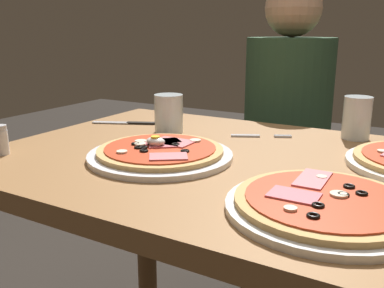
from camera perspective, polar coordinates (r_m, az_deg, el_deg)
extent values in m
cube|color=olive|center=(0.94, 5.73, -3.06)|extent=(1.09, 0.76, 0.04)
cylinder|color=brown|center=(1.57, -6.24, -9.89)|extent=(0.07, 0.07, 0.69)
cylinder|color=white|center=(0.93, -4.27, -1.54)|extent=(0.32, 0.32, 0.01)
cylinder|color=tan|center=(0.93, -4.29, -0.89)|extent=(0.28, 0.28, 0.01)
cylinder|color=red|center=(0.92, -4.29, -0.50)|extent=(0.24, 0.24, 0.00)
torus|color=black|center=(0.89, -6.48, -0.90)|extent=(0.02, 0.02, 0.00)
torus|color=black|center=(0.88, -0.95, -0.95)|extent=(0.02, 0.02, 0.00)
torus|color=black|center=(0.95, -7.60, 0.03)|extent=(0.02, 0.02, 0.00)
torus|color=black|center=(0.92, -7.21, -0.45)|extent=(0.02, 0.02, 0.00)
torus|color=black|center=(0.93, -2.20, -0.07)|extent=(0.02, 0.02, 0.00)
torus|color=black|center=(0.92, -6.55, -0.43)|extent=(0.02, 0.02, 0.00)
cube|color=#D16B70|center=(0.96, -2.56, 0.28)|extent=(0.09, 0.06, 0.00)
cube|color=#C65B66|center=(0.95, -4.00, 0.13)|extent=(0.10, 0.10, 0.00)
cube|color=#D16B70|center=(0.85, -3.19, -1.69)|extent=(0.09, 0.08, 0.00)
cube|color=#C65B66|center=(0.96, -4.11, 0.31)|extent=(0.09, 0.09, 0.00)
cylinder|color=beige|center=(0.89, -9.40, -1.03)|extent=(0.02, 0.02, 0.00)
cylinder|color=beige|center=(0.97, 0.44, 0.48)|extent=(0.03, 0.03, 0.00)
cylinder|color=beige|center=(0.94, -6.99, -0.01)|extent=(0.03, 0.03, 0.00)
cylinder|color=beige|center=(0.97, -6.88, 0.37)|extent=(0.03, 0.03, 0.00)
ellipsoid|color=white|center=(0.93, -4.93, 0.34)|extent=(0.04, 0.03, 0.02)
cylinder|color=yellow|center=(0.93, -4.94, 0.94)|extent=(0.02, 0.02, 0.00)
cylinder|color=beige|center=(0.97, 24.20, -0.88)|extent=(0.02, 0.02, 0.00)
cylinder|color=white|center=(0.69, 17.39, -8.25)|extent=(0.31, 0.31, 0.01)
cylinder|color=tan|center=(0.69, 17.46, -7.40)|extent=(0.28, 0.28, 0.01)
cylinder|color=red|center=(0.68, 17.51, -6.90)|extent=(0.24, 0.24, 0.00)
torus|color=black|center=(0.69, 19.66, -6.42)|extent=(0.02, 0.02, 0.00)
torus|color=black|center=(0.73, 20.36, -5.34)|extent=(0.02, 0.02, 0.00)
torus|color=black|center=(0.71, 21.85, -6.15)|extent=(0.02, 0.02, 0.00)
torus|color=black|center=(0.64, 16.59, -7.88)|extent=(0.02, 0.02, 0.00)
torus|color=black|center=(0.61, 15.99, -9.24)|extent=(0.02, 0.02, 0.00)
cube|color=#D16B70|center=(0.75, 15.92, -4.52)|extent=(0.05, 0.10, 0.00)
cube|color=#C65B66|center=(0.67, 13.53, -6.70)|extent=(0.08, 0.05, 0.00)
cylinder|color=beige|center=(0.69, 19.15, -6.41)|extent=(0.03, 0.03, 0.00)
cylinder|color=beige|center=(0.62, 13.08, -8.44)|extent=(0.02, 0.02, 0.00)
cylinder|color=beige|center=(0.76, 17.03, -4.28)|extent=(0.02, 0.02, 0.00)
cylinder|color=silver|center=(1.16, 21.28, 3.30)|extent=(0.07, 0.07, 0.11)
cylinder|color=silver|center=(1.16, 21.19, 2.34)|extent=(0.06, 0.06, 0.07)
cylinder|color=silver|center=(1.15, -3.14, 4.11)|extent=(0.08, 0.08, 0.10)
cylinder|color=silver|center=(1.16, -3.13, 2.83)|extent=(0.07, 0.07, 0.05)
cube|color=silver|center=(1.12, 7.18, 1.11)|extent=(0.07, 0.05, 0.00)
cube|color=silver|center=(1.13, 12.15, 0.95)|extent=(0.04, 0.02, 0.00)
cube|color=silver|center=(1.13, 12.12, 1.00)|extent=(0.04, 0.02, 0.00)
cube|color=silver|center=(1.13, 12.08, 1.06)|extent=(0.04, 0.02, 0.00)
cube|color=silver|center=(1.14, 12.05, 1.11)|extent=(0.04, 0.02, 0.00)
cube|color=silver|center=(1.29, -10.85, 2.86)|extent=(0.11, 0.06, 0.00)
cube|color=black|center=(1.27, -6.74, 2.80)|extent=(0.09, 0.05, 0.01)
cylinder|color=white|center=(1.04, -24.22, 0.19)|extent=(0.03, 0.03, 0.05)
cylinder|color=silver|center=(1.03, -24.42, 1.98)|extent=(0.03, 0.03, 0.01)
cylinder|color=black|center=(1.78, 11.79, -11.06)|extent=(0.29, 0.29, 0.46)
cylinder|color=#2D4C33|center=(1.63, 12.71, 4.61)|extent=(0.32, 0.32, 0.52)
sphere|color=tan|center=(1.61, 13.48, 17.34)|extent=(0.20, 0.20, 0.20)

